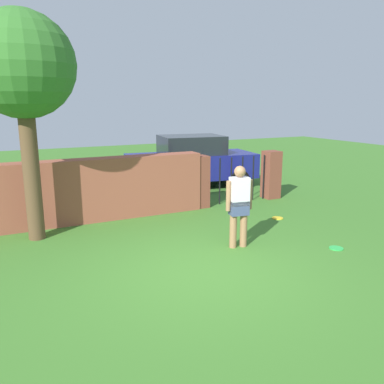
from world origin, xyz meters
TOP-DOWN VIEW (x-y plane):
  - ground_plane at (0.00, 0.00)m, footprint 40.00×40.00m
  - brick_wall at (-1.50, 3.81)m, footprint 6.62×0.50m
  - tree at (-2.32, 3.04)m, footprint 2.05×2.05m
  - person at (1.20, 0.75)m, footprint 0.53×0.28m
  - fence_gate at (3.11, 3.81)m, footprint 2.83×0.44m
  - car at (2.87, 6.23)m, footprint 4.38×2.32m
  - frisbee_yellow at (3.13, 1.97)m, footprint 0.27×0.27m
  - frisbee_green at (2.86, -0.19)m, footprint 0.27×0.27m

SIDE VIEW (x-z plane):
  - ground_plane at x=0.00m, z-range 0.00..0.00m
  - frisbee_yellow at x=3.13m, z-range 0.00..0.02m
  - frisbee_green at x=2.86m, z-range 0.00..0.02m
  - fence_gate at x=3.11m, z-range 0.00..1.40m
  - brick_wall at x=-1.50m, z-range 0.00..1.50m
  - car at x=2.87m, z-range 0.00..1.72m
  - person at x=1.20m, z-range 0.09..1.71m
  - tree at x=-2.32m, z-range 1.16..5.68m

